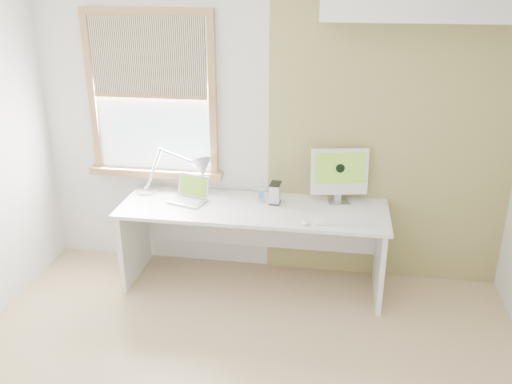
% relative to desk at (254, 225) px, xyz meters
% --- Properties ---
extents(room, '(4.04, 3.54, 2.64)m').
position_rel_desk_xyz_m(room, '(0.08, -1.44, 0.77)').
color(room, tan).
rests_on(room, ground).
extents(accent_wall, '(2.00, 0.02, 2.60)m').
position_rel_desk_xyz_m(accent_wall, '(1.08, 0.30, 0.77)').
color(accent_wall, '#9B8E54').
rests_on(accent_wall, room).
extents(window, '(1.20, 0.14, 1.42)m').
position_rel_desk_xyz_m(window, '(-0.92, 0.27, 1.01)').
color(window, olive).
rests_on(window, room).
extents(desk, '(2.20, 0.70, 0.73)m').
position_rel_desk_xyz_m(desk, '(0.00, 0.00, 0.00)').
color(desk, white).
rests_on(desk, room).
extents(desk_lamp, '(0.74, 0.30, 0.41)m').
position_rel_desk_xyz_m(desk_lamp, '(-0.57, 0.15, 0.41)').
color(desk_lamp, '#BBBDC0').
rests_on(desk_lamp, desk).
extents(laptop, '(0.35, 0.31, 0.21)m').
position_rel_desk_xyz_m(laptop, '(-0.55, -0.00, 0.25)').
color(laptop, '#BBBDC0').
rests_on(laptop, desk).
extents(phone_dock, '(0.07, 0.07, 0.12)m').
position_rel_desk_xyz_m(phone_dock, '(0.05, 0.06, 0.23)').
color(phone_dock, '#BBBDC0').
rests_on(phone_dock, desk).
extents(external_drive, '(0.09, 0.14, 0.17)m').
position_rel_desk_xyz_m(external_drive, '(0.17, 0.06, 0.28)').
color(external_drive, '#BBBDC0').
rests_on(external_drive, desk).
extents(imac, '(0.47, 0.20, 0.46)m').
position_rel_desk_xyz_m(imac, '(0.68, 0.17, 0.45)').
color(imac, '#BBBDC0').
rests_on(imac, desk).
extents(keyboard, '(0.44, 0.17, 0.02)m').
position_rel_desk_xyz_m(keyboard, '(0.73, -0.25, 0.20)').
color(keyboard, white).
rests_on(keyboard, desk).
extents(mouse, '(0.07, 0.10, 0.03)m').
position_rel_desk_xyz_m(mouse, '(0.45, -0.32, 0.21)').
color(mouse, white).
rests_on(mouse, desk).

